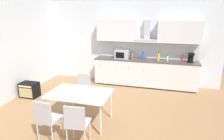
{
  "coord_description": "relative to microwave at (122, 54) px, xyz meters",
  "views": [
    {
      "loc": [
        1.5,
        -4.03,
        2.42
      ],
      "look_at": [
        0.16,
        0.78,
        1.0
      ],
      "focal_mm": 32.0,
      "sensor_mm": 36.0,
      "label": 1
    }
  ],
  "objects": [
    {
      "name": "wall_back",
      "position": [
        -0.02,
        0.36,
        0.38
      ],
      "size": [
        6.56,
        0.1,
        2.89
      ],
      "primitive_type": "cube",
      "color": "silver",
      "rests_on": "ground_plane"
    },
    {
      "name": "microwave",
      "position": [
        0.0,
        0.0,
        0.0
      ],
      "size": [
        0.48,
        0.35,
        0.28
      ],
      "color": "#ADADB2",
      "rests_on": "kitchen_counter"
    },
    {
      "name": "bottle_blue",
      "position": [
        0.71,
        0.03,
        -0.02
      ],
      "size": [
        0.06,
        0.06,
        0.28
      ],
      "color": "blue",
      "rests_on": "kitchen_counter"
    },
    {
      "name": "chair_far_left",
      "position": [
        -0.62,
        -2.01,
        -0.53
      ],
      "size": [
        0.42,
        0.42,
        0.87
      ],
      "color": "#B2B2B7",
      "rests_on": "ground_plane"
    },
    {
      "name": "chair_near_right",
      "position": [
        -0.01,
        -3.66,
        -0.53
      ],
      "size": [
        0.44,
        0.44,
        0.87
      ],
      "color": "#B2B2B7",
      "rests_on": "ground_plane"
    },
    {
      "name": "guitar_amp",
      "position": [
        -2.4,
        -1.89,
        -0.84
      ],
      "size": [
        0.52,
        0.37,
        0.44
      ],
      "color": "black",
      "rests_on": "ground_plane"
    },
    {
      "name": "bottle_yellow",
      "position": [
        1.22,
        -0.03,
        -0.01
      ],
      "size": [
        0.08,
        0.08,
        0.31
      ],
      "color": "yellow",
      "rests_on": "kitchen_counter"
    },
    {
      "name": "bottle_brown",
      "position": [
        0.36,
        -0.03,
        -0.02
      ],
      "size": [
        0.08,
        0.08,
        0.29
      ],
      "color": "brown",
      "rests_on": "kitchen_counter"
    },
    {
      "name": "upper_wall_cabinets",
      "position": [
        0.8,
        0.14,
        0.78
      ],
      "size": [
        3.41,
        0.4,
        0.71
      ],
      "color": "silver"
    },
    {
      "name": "bottle_white",
      "position": [
        1.51,
        0.02,
        -0.05
      ],
      "size": [
        0.06,
        0.06,
        0.21
      ],
      "color": "white",
      "rests_on": "kitchen_counter"
    },
    {
      "name": "coffee_maker",
      "position": [
        2.22,
        0.03,
        0.01
      ],
      "size": [
        0.18,
        0.19,
        0.3
      ],
      "color": "black",
      "rests_on": "kitchen_counter"
    },
    {
      "name": "backsplash_tile",
      "position": [
        0.8,
        0.3,
        0.12
      ],
      "size": [
        3.41,
        0.02,
        0.52
      ],
      "primitive_type": "cube",
      "color": "silver",
      "rests_on": "kitchen_counter"
    },
    {
      "name": "pendant_lamp",
      "position": [
        -0.32,
        -2.84,
        0.82
      ],
      "size": [
        0.32,
        0.32,
        0.22
      ],
      "primitive_type": "cone",
      "color": "silver"
    },
    {
      "name": "ground_plane",
      "position": [
        -0.02,
        -2.57,
        -1.07
      ],
      "size": [
        8.2,
        8.64,
        0.02
      ],
      "primitive_type": "cube",
      "color": "#9E754C"
    },
    {
      "name": "chair_near_left",
      "position": [
        -0.63,
        -3.66,
        -0.53
      ],
      "size": [
        0.44,
        0.44,
        0.87
      ],
      "color": "#B2B2B7",
      "rests_on": "ground_plane"
    },
    {
      "name": "bottle_red",
      "position": [
        1.96,
        0.04,
        -0.05
      ],
      "size": [
        0.08,
        0.08,
        0.22
      ],
      "color": "red",
      "rests_on": "kitchen_counter"
    },
    {
      "name": "kitchen_counter",
      "position": [
        0.8,
        0.0,
        -0.6
      ],
      "size": [
        3.43,
        0.65,
        0.92
      ],
      "color": "#333333",
      "rests_on": "ground_plane"
    },
    {
      "name": "dining_table",
      "position": [
        -0.32,
        -2.84,
        -0.38
      ],
      "size": [
        1.36,
        0.89,
        0.73
      ],
      "color": "white",
      "rests_on": "ground_plane"
    }
  ]
}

